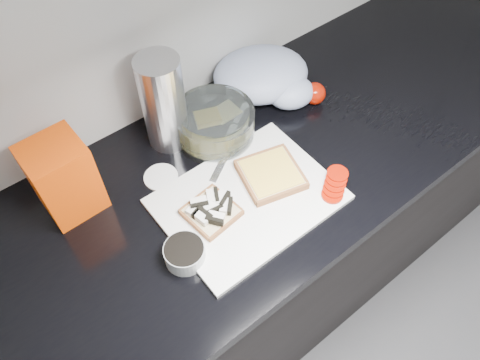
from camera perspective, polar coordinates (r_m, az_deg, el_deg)
name	(u,v)px	position (r m, az deg, el deg)	size (l,w,h in m)	color
base_cabinet	(248,252)	(1.56, 1.01, -8.72)	(3.50, 0.60, 0.86)	black
countertop	(251,167)	(1.18, 1.31, 1.58)	(3.50, 0.64, 0.04)	black
cutting_board	(248,199)	(1.09, 0.97, -2.38)	(0.40, 0.30, 0.01)	white
bread_left	(211,211)	(1.05, -3.56, -3.74)	(0.12, 0.12, 0.03)	beige
bread_right	(271,174)	(1.12, 3.77, 0.69)	(0.17, 0.17, 0.02)	beige
tomato_slices	(335,184)	(1.12, 11.49, -0.49)	(0.11, 0.09, 0.02)	#931203
knife	(234,140)	(1.19, -0.78, 4.94)	(0.20, 0.13, 0.01)	silver
seed_tub	(185,253)	(1.00, -6.77, -8.82)	(0.09, 0.09, 0.04)	#A9AEAE
tub_lid	(161,177)	(1.15, -9.61, 0.35)	(0.08, 0.08, 0.01)	white
glass_bowl	(215,124)	(1.20, -3.12, 6.84)	(0.20, 0.20, 0.09)	silver
bread_bag	(64,178)	(1.08, -20.69, 0.20)	(0.12, 0.11, 0.19)	#F92A04
steel_canister	(164,103)	(1.14, -9.30, 9.24)	(0.11, 0.11, 0.25)	silver
grocery_bag	(265,77)	(1.30, 3.07, 12.45)	(0.32, 0.31, 0.12)	#9EABC3
whole_tomatoes	(315,94)	(1.31, 9.08, 10.37)	(0.06, 0.06, 0.06)	#931203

